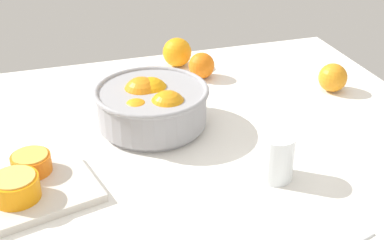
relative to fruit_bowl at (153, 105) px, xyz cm
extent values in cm
cube|color=white|center=(3.73, -12.97, -7.03)|extent=(121.37, 108.23, 3.00)
cylinder|color=#99999E|center=(-0.09, 0.23, -4.93)|extent=(22.20, 22.20, 1.20)
cylinder|color=#99999E|center=(-0.09, 0.23, -0.45)|extent=(24.13, 24.13, 7.75)
torus|color=#99999E|center=(-0.09, 0.23, 3.42)|extent=(25.33, 25.33, 1.20)
sphere|color=orange|center=(6.40, 1.32, -0.52)|extent=(6.47, 6.47, 6.47)
sphere|color=orange|center=(0.27, 2.27, 1.19)|extent=(8.40, 8.40, 8.40)
sphere|color=orange|center=(-1.83, 2.32, 1.57)|extent=(8.36, 8.36, 8.36)
sphere|color=orange|center=(-4.50, -4.34, 0.55)|extent=(7.00, 7.00, 7.00)
sphere|color=orange|center=(2.17, -5.17, 1.17)|extent=(8.28, 8.28, 8.28)
cylinder|color=white|center=(17.58, -25.78, -0.93)|extent=(7.06, 7.06, 9.20)
cylinder|color=orange|center=(17.58, -25.78, -3.46)|extent=(6.21, 6.21, 4.14)
cube|color=beige|center=(-29.76, -19.29, -4.73)|extent=(31.24, 22.39, 1.60)
cylinder|color=orange|center=(-29.50, -20.06, -1.82)|extent=(8.34, 8.34, 4.21)
cylinder|color=#FBC45B|center=(-29.50, -20.06, 0.43)|extent=(7.34, 7.34, 0.30)
cylinder|color=orange|center=(-30.03, -19.39, -1.99)|extent=(7.52, 7.52, 3.87)
cylinder|color=#F7B262|center=(-30.03, -19.39, 0.10)|extent=(6.61, 6.61, 0.30)
cylinder|color=orange|center=(-26.61, -12.42, -2.19)|extent=(7.48, 7.48, 3.47)
cylinder|color=#F4BD4C|center=(-26.61, -12.42, -0.30)|extent=(6.58, 6.58, 0.30)
sphere|color=orange|center=(48.00, 4.61, -1.90)|extent=(7.26, 7.26, 7.26)
sphere|color=orange|center=(18.76, 22.22, -2.05)|extent=(6.97, 6.97, 6.97)
sphere|color=orange|center=(14.76, 32.00, -1.48)|extent=(8.09, 8.09, 8.09)
camera|label=1|loc=(-22.02, -99.54, 52.81)|focal=48.65mm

